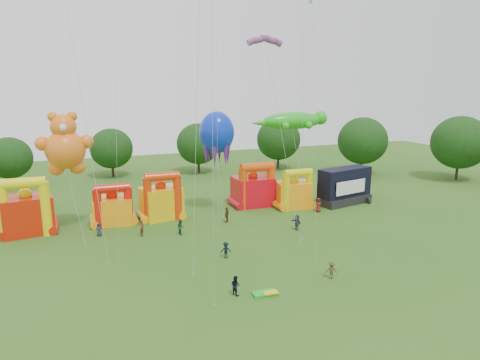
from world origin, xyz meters
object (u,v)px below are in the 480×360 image
object	(u,v)px
stage_trailer	(345,186)
teddy_bear_kite	(69,169)
gecko_kite	(296,146)
bouncy_castle_2	(161,200)
bouncy_castle_0	(27,212)
spectator_0	(99,230)
spectator_4	(227,215)
octopus_kite	(217,139)

from	to	relation	value
stage_trailer	teddy_bear_kite	size ratio (longest dim) A/B	0.62
gecko_kite	bouncy_castle_2	bearing A→B (deg)	-173.12
bouncy_castle_0	gecko_kite	distance (m)	36.24
stage_trailer	spectator_0	xyz separation A→B (m)	(-33.75, -1.92, -1.74)
stage_trailer	spectator_4	world-z (taller)	stage_trailer
gecko_kite	spectator_4	xyz separation A→B (m)	(-13.09, -6.90, -7.07)
bouncy_castle_0	bouncy_castle_2	size ratio (longest dim) A/B	1.09
bouncy_castle_0	spectator_0	size ratio (longest dim) A/B	4.44
bouncy_castle_0	bouncy_castle_2	world-z (taller)	bouncy_castle_0
octopus_kite	gecko_kite	bearing A→B (deg)	9.94
stage_trailer	spectator_4	xyz separation A→B (m)	(-18.65, -2.30, -1.54)
bouncy_castle_0	teddy_bear_kite	world-z (taller)	teddy_bear_kite
gecko_kite	octopus_kite	distance (m)	13.09
bouncy_castle_2	octopus_kite	xyz separation A→B (m)	(7.57, 0.22, 7.48)
teddy_bear_kite	octopus_kite	bearing A→B (deg)	7.45
spectator_0	spectator_4	size ratio (longest dim) A/B	0.79
bouncy_castle_2	spectator_4	size ratio (longest dim) A/B	3.23
octopus_kite	spectator_0	size ratio (longest dim) A/B	8.80
teddy_bear_kite	octopus_kite	size ratio (longest dim) A/B	1.03
stage_trailer	teddy_bear_kite	world-z (taller)	teddy_bear_kite
octopus_kite	bouncy_castle_0	bearing A→B (deg)	-178.72
bouncy_castle_2	gecko_kite	size ratio (longest dim) A/B	0.48
stage_trailer	spectator_4	distance (m)	18.85
stage_trailer	bouncy_castle_0	bearing A→B (deg)	177.44
spectator_4	gecko_kite	bearing A→B (deg)	158.46
bouncy_castle_0	gecko_kite	size ratio (longest dim) A/B	0.53
bouncy_castle_0	teddy_bear_kite	bearing A→B (deg)	-20.56
octopus_kite	spectator_0	distance (m)	18.41
spectator_0	stage_trailer	bearing A→B (deg)	12.69
bouncy_castle_2	octopus_kite	size ratio (longest dim) A/B	0.46
octopus_kite	stage_trailer	bearing A→B (deg)	-7.34
teddy_bear_kite	spectator_4	bearing A→B (deg)	-7.40
octopus_kite	spectator_4	xyz separation A→B (m)	(-0.33, -4.66, -8.89)
stage_trailer	octopus_kite	size ratio (longest dim) A/B	0.64
teddy_bear_kite	gecko_kite	size ratio (longest dim) A/B	1.08
stage_trailer	spectator_0	bearing A→B (deg)	-176.75
gecko_kite	spectator_4	world-z (taller)	gecko_kite
stage_trailer	gecko_kite	size ratio (longest dim) A/B	0.66
spectator_0	spectator_4	xyz separation A→B (m)	(15.10, -0.38, 0.20)
bouncy_castle_0	octopus_kite	xyz separation A→B (m)	(22.96, 0.51, 7.27)
stage_trailer	gecko_kite	world-z (taller)	gecko_kite
bouncy_castle_2	spectator_4	xyz separation A→B (m)	(7.24, -4.44, -1.41)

